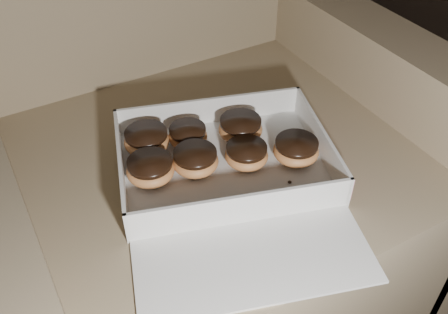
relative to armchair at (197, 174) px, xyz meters
name	(u,v)px	position (x,y,z in m)	size (l,w,h in m)	color
armchair	(197,174)	(0.00, 0.00, 0.00)	(0.95, 0.80, 0.99)	#867055
bakery_box	(230,177)	(-0.02, -0.18, 0.14)	(0.48, 0.52, 0.06)	white
donut_a	(240,128)	(0.06, -0.08, 0.16)	(0.09, 0.09, 0.04)	#C47F44
donut_b	(246,154)	(0.03, -0.16, 0.16)	(0.08, 0.08, 0.04)	#C47F44
donut_c	(188,135)	(-0.04, -0.05, 0.16)	(0.07, 0.07, 0.04)	#C47F44
donut_d	(296,150)	(0.11, -0.19, 0.16)	(0.08, 0.08, 0.04)	#C47F44
donut_e	(195,160)	(-0.06, -0.13, 0.16)	(0.08, 0.08, 0.04)	#C47F44
donut_f	(150,169)	(-0.14, -0.11, 0.16)	(0.08, 0.08, 0.04)	#C47F44
donut_g	(147,140)	(-0.11, -0.03, 0.16)	(0.09, 0.09, 0.04)	#C47F44
crumb_a	(193,178)	(-0.08, -0.15, 0.14)	(0.01, 0.01, 0.00)	black
crumb_b	(290,182)	(0.07, -0.24, 0.14)	(0.01, 0.01, 0.00)	black
crumb_c	(248,166)	(0.03, -0.17, 0.14)	(0.01, 0.01, 0.00)	black
crumb_d	(252,167)	(0.03, -0.17, 0.14)	(0.01, 0.01, 0.00)	black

